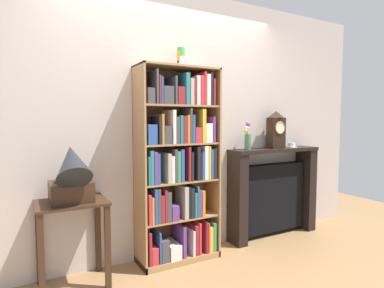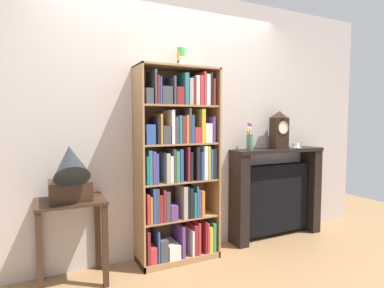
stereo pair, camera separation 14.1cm
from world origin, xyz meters
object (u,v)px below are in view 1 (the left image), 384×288
gramophone (72,174)px  side_table_left (72,225)px  cup_stack (181,58)px  bookshelf (178,169)px  fireplace_mantel (273,193)px  mantel_clock (276,130)px  flower_vase (248,138)px  teacup_with_saucer (292,145)px

gramophone → side_table_left: bearing=90.0°
cup_stack → side_table_left: 1.79m
bookshelf → fireplace_mantel: bookshelf is taller
bookshelf → mantel_clock: bearing=2.0°
fireplace_mantel → flower_vase: bearing=-176.3°
fireplace_mantel → flower_vase: flower_vase is taller
flower_vase → teacup_with_saucer: bearing=0.3°
cup_stack → flower_vase: size_ratio=0.62×
bookshelf → teacup_with_saucer: bearing=1.7°
side_table_left → mantel_clock: 2.40m
bookshelf → gramophone: size_ratio=3.46×
flower_vase → gramophone: bearing=-175.6°
fireplace_mantel → teacup_with_saucer: size_ratio=8.64×
bookshelf → fireplace_mantel: 1.34m
mantel_clock → gramophone: bearing=-176.4°
side_table_left → gramophone: bearing=-90.0°
side_table_left → gramophone: size_ratio=1.32×
bookshelf → side_table_left: bookshelf is taller
fireplace_mantel → side_table_left: bearing=-177.4°
gramophone → fireplace_mantel: gramophone is taller
side_table_left → teacup_with_saucer: bearing=1.8°
cup_stack → mantel_clock: bearing=-0.5°
cup_stack → mantel_clock: (1.23, -0.01, -0.71)m
teacup_with_saucer → bookshelf: bearing=-178.3°
side_table_left → teacup_with_saucer: (2.54, 0.08, 0.55)m
gramophone → fireplace_mantel: size_ratio=0.46×
cup_stack → fireplace_mantel: size_ratio=0.16×
mantel_clock → flower_vase: (-0.42, -0.00, -0.09)m
cup_stack → side_table_left: size_ratio=0.27×
gramophone → mantel_clock: 2.31m
side_table_left → mantel_clock: bearing=1.9°
gramophone → teacup_with_saucer: size_ratio=3.95×
bookshelf → mantel_clock: 1.35m
side_table_left → gramophone: 0.43m
bookshelf → teacup_with_saucer: 1.56m
side_table_left → flower_vase: bearing=2.3°
bookshelf → flower_vase: size_ratio=5.97×
bookshelf → teacup_with_saucer: bookshelf is taller
fireplace_mantel → mantel_clock: bearing=-61.3°
mantel_clock → teacup_with_saucer: (0.26, 0.00, -0.19)m
side_table_left → fireplace_mantel: fireplace_mantel is taller
cup_stack → side_table_left: (-1.05, -0.09, -1.45)m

